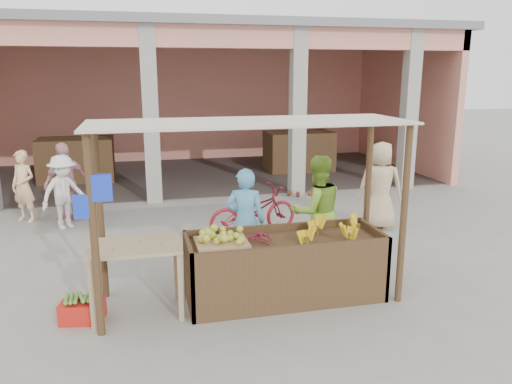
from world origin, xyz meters
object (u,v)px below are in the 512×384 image
object	(u,v)px
vendor_blue	(245,218)
vendor_green	(317,209)
red_crate	(83,311)
motorcycle	(253,210)
side_table	(135,256)
fruit_stall	(285,270)

from	to	relation	value
vendor_blue	vendor_green	size ratio (longest dim) A/B	0.93
red_crate	vendor_green	distance (m)	3.65
red_crate	vendor_green	size ratio (longest dim) A/B	0.27
vendor_blue	motorcycle	world-z (taller)	vendor_blue
side_table	fruit_stall	bearing A→B (deg)	1.19
vendor_green	vendor_blue	bearing A→B (deg)	-2.73
fruit_stall	vendor_blue	xyz separation A→B (m)	(-0.32, 0.98, 0.46)
vendor_green	motorcycle	bearing A→B (deg)	-74.20
motorcycle	red_crate	bearing A→B (deg)	120.86
fruit_stall	red_crate	distance (m)	2.61
side_table	motorcycle	bearing A→B (deg)	52.99
fruit_stall	motorcycle	xyz separation A→B (m)	(0.20, 2.70, 0.08)
side_table	red_crate	world-z (taller)	side_table
fruit_stall	side_table	xyz separation A→B (m)	(-1.93, -0.00, 0.37)
side_table	vendor_blue	size ratio (longest dim) A/B	0.66
vendor_green	motorcycle	distance (m)	1.86
fruit_stall	vendor_green	distance (m)	1.39
red_crate	motorcycle	world-z (taller)	motorcycle
side_table	vendor_green	size ratio (longest dim) A/B	0.62
side_table	motorcycle	world-z (taller)	motorcycle
fruit_stall	vendor_blue	world-z (taller)	vendor_blue
red_crate	motorcycle	size ratio (longest dim) A/B	0.27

